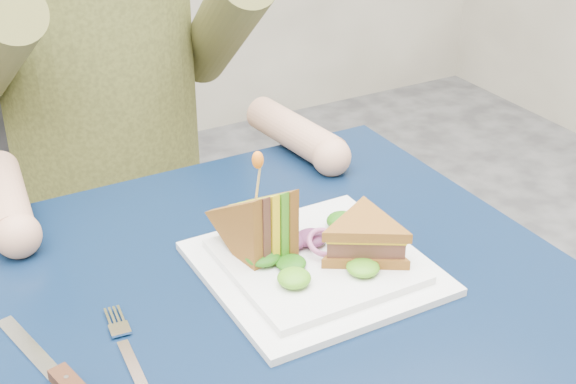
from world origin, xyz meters
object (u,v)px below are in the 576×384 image
chair (99,185)px  diner (95,13)px  plate (315,265)px  sandwich_flat (365,238)px  table (275,357)px  sandwich_upright (259,228)px  fork (131,358)px

chair → diner: (-0.00, -0.11, 0.37)m
plate → sandwich_flat: (0.05, -0.02, 0.04)m
table → sandwich_upright: (0.02, 0.08, 0.13)m
sandwich_flat → table: bearing=-176.0°
chair → fork: 0.80m
sandwich_flat → fork: (-0.31, -0.02, -0.04)m
diner → chair: bearing=90.0°
diner → plate: (0.07, -0.59, -0.18)m
fork → table: bearing=4.4°
fork → sandwich_upright: bearing=24.9°
sandwich_flat → sandwich_upright: size_ratio=1.20×
chair → plate: bearing=-84.0°
sandwich_flat → diner: bearing=101.8°
fork → plate: bearing=10.7°
plate → sandwich_upright: (-0.05, 0.04, 0.05)m
sandwich_upright → sandwich_flat: bearing=-33.0°
table → plate: (0.07, 0.03, 0.09)m
table → chair: (0.00, 0.74, -0.11)m
chair → plate: 0.74m
chair → fork: bearing=-103.3°
diner → fork: 0.69m
table → chair: 0.75m
sandwich_flat → sandwich_upright: bearing=147.0°
sandwich_upright → fork: 0.23m
table → sandwich_flat: sandwich_flat is taller
chair → sandwich_flat: chair is taller
table → chair: bearing=90.0°
diner → plate: size_ratio=2.87×
sandwich_flat → sandwich_upright: 0.13m
chair → table: bearing=-90.0°
fork → chair: bearing=76.7°
table → plate: size_ratio=2.88×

